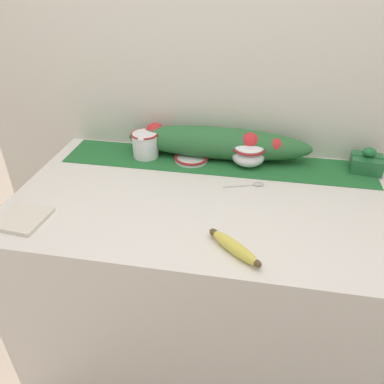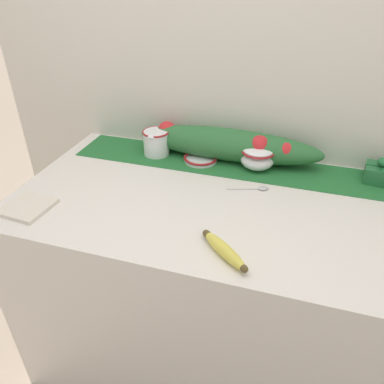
% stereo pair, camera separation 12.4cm
% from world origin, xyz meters
% --- Properties ---
extents(ground_plane, '(12.00, 12.00, 0.00)m').
position_xyz_m(ground_plane, '(0.00, 0.00, 0.00)').
color(ground_plane, '#7A6B5B').
extents(countertop, '(1.35, 0.76, 0.86)m').
position_xyz_m(countertop, '(0.00, 0.00, 0.43)').
color(countertop, silver).
rests_on(countertop, ground_plane).
extents(back_wall, '(2.15, 0.04, 2.40)m').
position_xyz_m(back_wall, '(0.00, 0.40, 1.20)').
color(back_wall, silver).
rests_on(back_wall, ground_plane).
extents(table_runner, '(1.24, 0.22, 0.00)m').
position_xyz_m(table_runner, '(0.00, 0.26, 0.86)').
color(table_runner, '#236B33').
rests_on(table_runner, countertop).
extents(cream_pitcher, '(0.11, 0.13, 0.11)m').
position_xyz_m(cream_pitcher, '(-0.30, 0.26, 0.92)').
color(cream_pitcher, white).
rests_on(cream_pitcher, countertop).
extents(sugar_bowl, '(0.13, 0.13, 0.11)m').
position_xyz_m(sugar_bowl, '(0.13, 0.26, 0.92)').
color(sugar_bowl, white).
rests_on(sugar_bowl, countertop).
extents(small_dish, '(0.14, 0.14, 0.02)m').
position_xyz_m(small_dish, '(-0.10, 0.25, 0.88)').
color(small_dish, white).
rests_on(small_dish, countertop).
extents(banana, '(0.17, 0.15, 0.04)m').
position_xyz_m(banana, '(0.12, -0.27, 0.88)').
color(banana, '#DBCC4C').
rests_on(banana, countertop).
extents(spoon, '(0.15, 0.06, 0.01)m').
position_xyz_m(spoon, '(0.17, 0.11, 0.87)').
color(spoon, '#B7B7BC').
rests_on(spoon, countertop).
extents(napkin_stack, '(0.16, 0.16, 0.01)m').
position_xyz_m(napkin_stack, '(-0.56, -0.24, 0.87)').
color(napkin_stack, silver).
rests_on(napkin_stack, countertop).
extents(gift_box, '(0.13, 0.11, 0.10)m').
position_xyz_m(gift_box, '(0.58, 0.29, 0.90)').
color(gift_box, '#236638').
rests_on(gift_box, countertop).
extents(poinsettia_garland, '(0.76, 0.14, 0.13)m').
position_xyz_m(poinsettia_garland, '(-0.00, 0.30, 0.93)').
color(poinsettia_garland, '#2D6B38').
rests_on(poinsettia_garland, countertop).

